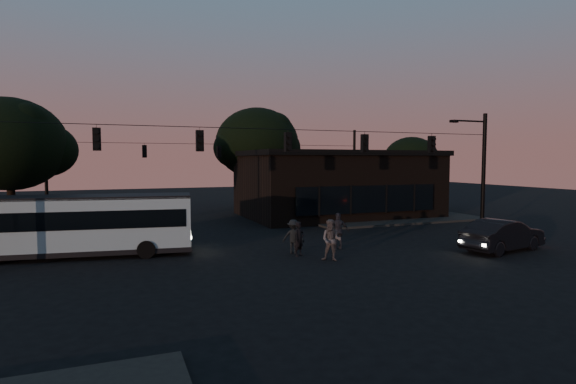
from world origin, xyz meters
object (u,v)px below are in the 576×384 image
object	(u,v)px
building	(336,183)
bus	(80,223)
pedestrian_b	(331,240)
pedestrian_a	(299,239)
pedestrian_c	(338,231)
pedestrian_d	(293,236)
car	(503,235)

from	to	relation	value
building	bus	world-z (taller)	building
pedestrian_b	building	bearing A→B (deg)	100.19
building	pedestrian_b	bearing A→B (deg)	-118.14
building	pedestrian_b	world-z (taller)	building
building	pedestrian_b	size ratio (longest dim) A/B	8.03
pedestrian_a	pedestrian_b	size ratio (longest dim) A/B	0.88
bus	pedestrian_b	bearing A→B (deg)	-17.86
pedestrian_a	pedestrian_c	bearing A→B (deg)	-12.79
building	pedestrian_d	bearing A→B (deg)	-125.10
pedestrian_b	pedestrian_c	size ratio (longest dim) A/B	1.00
car	pedestrian_a	distance (m)	10.50
bus	pedestrian_b	world-z (taller)	bus
pedestrian_d	pedestrian_a	bearing A→B (deg)	120.23
bus	pedestrian_b	size ratio (longest dim) A/B	5.57
bus	pedestrian_c	xyz separation A→B (m)	(12.42, -2.89, -0.70)
bus	pedestrian_a	distance (m)	10.56
pedestrian_a	pedestrian_b	world-z (taller)	pedestrian_b
building	pedestrian_b	distance (m)	17.24
car	pedestrian_d	distance (m)	10.72
bus	car	world-z (taller)	bus
building	bus	distance (m)	21.40
bus	pedestrian_d	xyz separation A→B (m)	(9.84, -3.00, -0.81)
pedestrian_b	pedestrian_c	world-z (taller)	pedestrian_b
building	pedestrian_c	distance (m)	14.49
pedestrian_c	pedestrian_d	bearing A→B (deg)	10.97
building	car	bearing A→B (deg)	-86.17
building	pedestrian_c	world-z (taller)	building
pedestrian_c	car	bearing A→B (deg)	164.17
building	pedestrian_a	distance (m)	16.49
car	pedestrian_a	size ratio (longest dim) A/B	2.95
bus	pedestrian_a	bearing A→B (deg)	-12.90
pedestrian_c	bus	bearing A→B (deg)	-4.45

